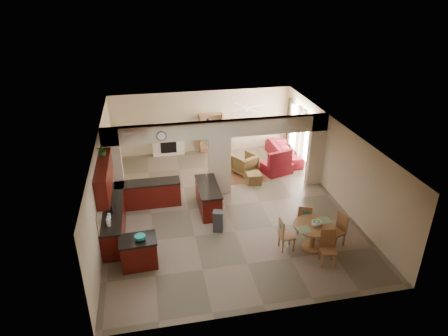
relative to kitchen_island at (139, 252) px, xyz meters
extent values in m
plane|color=#766551|center=(2.96, 2.65, -0.44)|extent=(10.00, 10.00, 0.00)
plane|color=white|center=(2.96, 2.65, 2.36)|extent=(10.00, 10.00, 0.00)
plane|color=#C8B293|center=(2.96, 7.65, 0.96)|extent=(8.00, 0.00, 8.00)
plane|color=#C8B293|center=(2.96, -2.35, 0.96)|extent=(8.00, 0.00, 8.00)
plane|color=#C8B293|center=(-1.04, 2.65, 0.96)|extent=(0.00, 10.00, 10.00)
plane|color=#C8B293|center=(6.96, 2.65, 0.96)|extent=(0.00, 10.00, 10.00)
cube|color=#C8B293|center=(-0.74, 3.65, 0.96)|extent=(0.60, 0.25, 2.80)
cube|color=#C8B293|center=(2.96, 3.65, 0.66)|extent=(0.80, 0.25, 2.20)
cube|color=#C8B293|center=(6.66, 3.65, 0.96)|extent=(0.60, 0.25, 2.80)
cube|color=#C8B293|center=(2.96, 3.65, 2.06)|extent=(8.00, 0.25, 0.60)
cube|color=#420B07|center=(-0.74, 1.85, -0.01)|extent=(0.60, 3.20, 0.86)
cube|color=black|center=(-0.74, 1.85, 0.44)|extent=(0.62, 3.22, 0.05)
cube|color=tan|center=(-1.02, 1.85, 0.76)|extent=(0.02, 3.20, 0.55)
cube|color=#420B07|center=(0.36, 3.22, -0.01)|extent=(2.20, 0.60, 0.86)
cube|color=black|center=(0.36, 3.22, 0.44)|extent=(2.22, 0.62, 0.05)
cube|color=#420B07|center=(-0.86, 1.85, 1.48)|extent=(0.35, 2.40, 0.90)
cube|color=#420B07|center=(2.36, 2.55, -0.01)|extent=(0.65, 1.80, 0.86)
cube|color=black|center=(2.36, 2.55, 0.44)|extent=(0.70, 1.85, 0.05)
cube|color=silver|center=(2.36, 1.70, -0.02)|extent=(0.58, 0.04, 0.70)
cylinder|color=#4F2A1A|center=(0.96, 3.50, 2.01)|extent=(0.34, 0.03, 0.34)
cube|color=brown|center=(4.16, 4.75, -0.44)|extent=(1.60, 1.30, 0.01)
cube|color=#F0E1D0|center=(1.36, 7.49, 0.11)|extent=(1.40, 0.28, 1.10)
cube|color=black|center=(1.36, 7.35, 0.06)|extent=(0.70, 0.04, 0.70)
cube|color=#F0E1D0|center=(1.36, 7.47, 0.71)|extent=(1.60, 0.35, 0.10)
cube|color=brown|center=(3.31, 7.47, 0.46)|extent=(1.00, 0.32, 1.80)
cube|color=white|center=(6.93, 4.95, 0.76)|extent=(0.02, 0.90, 1.90)
cube|color=white|center=(6.93, 6.65, 0.76)|extent=(0.02, 0.90, 1.90)
cube|color=white|center=(6.93, 5.80, 0.61)|extent=(0.02, 0.70, 2.10)
cube|color=#47241C|center=(6.89, 4.35, 0.76)|extent=(0.10, 0.28, 2.30)
cube|color=#47241C|center=(6.89, 5.55, 0.76)|extent=(0.10, 0.28, 2.30)
cube|color=#47241C|center=(6.89, 6.05, 0.76)|extent=(0.10, 0.28, 2.30)
cube|color=#47241C|center=(6.89, 7.25, 0.76)|extent=(0.10, 0.28, 2.30)
cylinder|color=white|center=(4.46, 5.65, 2.12)|extent=(1.00, 1.00, 0.10)
cube|color=#420B07|center=(0.00, 0.00, -0.03)|extent=(0.99, 0.72, 0.83)
cube|color=black|center=(0.00, 0.00, 0.41)|extent=(1.05, 0.77, 0.05)
cylinder|color=#138686|center=(0.08, -0.06, 0.51)|extent=(0.30, 0.30, 0.14)
cube|color=#313134|center=(2.45, 1.20, -0.12)|extent=(0.37, 0.34, 0.65)
cylinder|color=brown|center=(5.01, -0.22, 0.35)|extent=(1.19, 1.19, 0.04)
cylinder|color=brown|center=(5.01, -0.22, -0.04)|extent=(0.17, 0.17, 0.77)
cylinder|color=brown|center=(5.01, -0.22, -0.41)|extent=(0.60, 0.60, 0.06)
cylinder|color=#5EB125|center=(5.06, -0.26, 0.45)|extent=(0.29, 0.29, 0.16)
imported|color=maroon|center=(6.26, 5.99, -0.09)|extent=(2.44, 0.98, 0.71)
cube|color=maroon|center=(5.55, 4.80, -0.23)|extent=(1.29, 1.16, 0.43)
imported|color=maroon|center=(4.27, 5.04, -0.05)|extent=(1.16, 1.17, 0.79)
cube|color=maroon|center=(4.40, 4.13, -0.24)|extent=(0.58, 0.58, 0.40)
imported|color=#154312|center=(-0.86, 2.43, 2.12)|extent=(0.36, 0.32, 0.38)
cube|color=brown|center=(5.06, 0.62, 0.01)|extent=(0.54, 0.54, 0.05)
cube|color=brown|center=(5.28, 0.73, -0.22)|extent=(0.04, 0.04, 0.44)
cube|color=brown|center=(4.96, 0.84, -0.22)|extent=(0.04, 0.04, 0.44)
cube|color=brown|center=(5.16, 0.41, -0.22)|extent=(0.04, 0.04, 0.44)
cube|color=brown|center=(4.84, 0.52, -0.22)|extent=(0.04, 0.04, 0.44)
cube|color=brown|center=(5.00, 0.44, 0.31)|extent=(0.41, 0.18, 0.55)
cube|color=#138686|center=(4.99, 0.42, 0.38)|extent=(0.14, 0.06, 0.14)
cube|color=brown|center=(5.76, -0.20, 0.01)|extent=(0.54, 0.54, 0.05)
cube|color=brown|center=(5.54, -0.10, -0.22)|extent=(0.04, 0.04, 0.44)
cube|color=brown|center=(5.66, -0.42, -0.22)|extent=(0.04, 0.04, 0.44)
cube|color=brown|center=(5.87, 0.01, -0.22)|extent=(0.04, 0.04, 0.44)
cube|color=brown|center=(5.98, -0.31, -0.22)|extent=(0.04, 0.04, 0.44)
cube|color=brown|center=(5.94, -0.14, 0.31)|extent=(0.18, 0.41, 0.55)
cube|color=#138686|center=(5.96, -0.13, 0.38)|extent=(0.06, 0.14, 0.14)
cube|color=brown|center=(5.14, -0.97, 0.01)|extent=(0.49, 0.49, 0.05)
cube|color=brown|center=(4.94, -1.10, -0.22)|extent=(0.04, 0.04, 0.44)
cube|color=brown|center=(5.27, -1.17, -0.22)|extent=(0.04, 0.04, 0.44)
cube|color=brown|center=(5.01, -0.77, -0.22)|extent=(0.04, 0.04, 0.44)
cube|color=brown|center=(5.34, -0.84, -0.22)|extent=(0.04, 0.04, 0.44)
cube|color=brown|center=(5.18, -0.78, 0.31)|extent=(0.42, 0.12, 0.55)
cube|color=#138686|center=(5.18, -0.76, 0.38)|extent=(0.14, 0.04, 0.14)
cube|color=brown|center=(4.25, -0.10, 0.01)|extent=(0.42, 0.42, 0.05)
cube|color=brown|center=(4.42, -0.27, -0.22)|extent=(0.04, 0.04, 0.44)
cube|color=brown|center=(4.42, 0.07, -0.22)|extent=(0.04, 0.04, 0.44)
cube|color=brown|center=(4.08, -0.27, -0.22)|extent=(0.04, 0.04, 0.44)
cube|color=brown|center=(4.08, 0.07, -0.22)|extent=(0.04, 0.04, 0.44)
cube|color=brown|center=(4.06, -0.10, 0.31)|extent=(0.04, 0.42, 0.55)
cube|color=#138686|center=(4.03, -0.10, 0.38)|extent=(0.01, 0.14, 0.14)
camera|label=1|loc=(0.55, -9.16, 6.88)|focal=32.00mm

